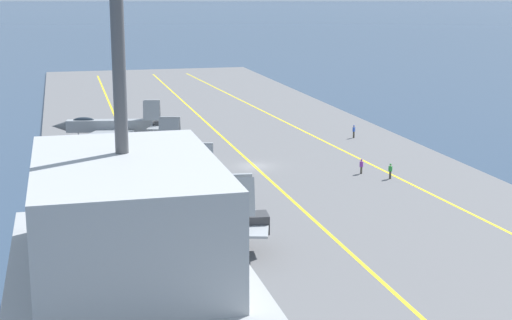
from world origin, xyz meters
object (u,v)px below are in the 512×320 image
at_px(parked_jet_fourth, 113,126).
at_px(crew_green_vest, 390,170).
at_px(crew_purple_vest, 361,166).
at_px(crew_blue_vest, 354,131).
at_px(parked_jet_second, 142,185).
at_px(parked_jet_third, 122,148).
at_px(parked_jet_nearest, 165,227).

distance_m(parked_jet_fourth, crew_green_vest, 40.20).
distance_m(crew_purple_vest, crew_blue_vest, 21.45).
height_order(parked_jet_fourth, crew_green_vest, parked_jet_fourth).
relative_size(parked_jet_second, crew_purple_vest, 9.92).
bearing_deg(crew_blue_vest, parked_jet_fourth, 81.26).
height_order(parked_jet_third, crew_purple_vest, parked_jet_third).
height_order(crew_purple_vest, crew_blue_vest, crew_blue_vest).
distance_m(parked_jet_second, crew_green_vest, 28.58).
height_order(parked_jet_second, crew_purple_vest, parked_jet_second).
xyz_separation_m(parked_jet_nearest, parked_jet_second, (13.82, 0.32, -0.03)).
bearing_deg(crew_green_vest, parked_jet_nearest, 124.58).
bearing_deg(parked_jet_second, parked_jet_fourth, 0.59).
bearing_deg(parked_jet_fourth, crew_purple_vest, -134.15).
height_order(parked_jet_nearest, parked_jet_second, parked_jet_second).
xyz_separation_m(parked_jet_nearest, parked_jet_fourth, (47.54, 0.67, -0.13)).
height_order(parked_jet_fourth, crew_blue_vest, parked_jet_fourth).
height_order(parked_jet_second, crew_green_vest, parked_jet_second).
bearing_deg(parked_jet_second, crew_blue_vest, -48.83).
bearing_deg(parked_jet_nearest, crew_purple_vest, -49.01).
xyz_separation_m(parked_jet_third, crew_blue_vest, (12.30, -33.30, -1.70)).
xyz_separation_m(parked_jet_second, crew_blue_vest, (28.63, -32.74, -1.39)).
height_order(parked_jet_second, parked_jet_fourth, parked_jet_second).
xyz_separation_m(parked_jet_third, crew_purple_vest, (-8.00, -26.37, -1.76)).
bearing_deg(crew_blue_vest, crew_green_vest, 168.63).
distance_m(parked_jet_fourth, crew_purple_vest, 36.48).
xyz_separation_m(parked_jet_third, crew_green_vest, (-11.04, -28.60, -1.75)).
relative_size(parked_jet_third, crew_blue_vest, 9.11).
bearing_deg(crew_purple_vest, parked_jet_second, 107.88).
bearing_deg(crew_green_vest, parked_jet_third, 68.89).
height_order(parked_jet_nearest, crew_purple_vest, parked_jet_nearest).
bearing_deg(parked_jet_nearest, crew_blue_vest, -37.37).
bearing_deg(parked_jet_fourth, crew_green_vest, -135.04).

